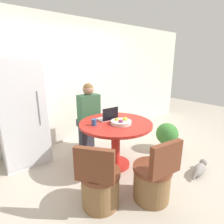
% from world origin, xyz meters
% --- Properties ---
extents(ground_plane, '(12.00, 12.00, 0.00)m').
position_xyz_m(ground_plane, '(0.00, 0.00, 0.00)').
color(ground_plane, '#B2A899').
extents(wall_back, '(7.00, 0.06, 2.60)m').
position_xyz_m(wall_back, '(0.00, 1.59, 1.30)').
color(wall_back, silver).
rests_on(wall_back, ground_plane).
extents(refrigerator, '(0.71, 0.66, 1.83)m').
position_xyz_m(refrigerator, '(-1.19, 1.21, 0.91)').
color(refrigerator, silver).
rests_on(refrigerator, ground_plane).
extents(dining_table, '(1.17, 1.17, 0.78)m').
position_xyz_m(dining_table, '(-0.02, 0.13, 0.59)').
color(dining_table, '#B2261E').
rests_on(dining_table, ground_plane).
extents(chair_near_left_corner, '(0.56, 0.56, 0.86)m').
position_xyz_m(chair_near_left_corner, '(-0.71, -0.44, 0.28)').
color(chair_near_left_corner, brown).
rests_on(chair_near_left_corner, ground_plane).
extents(chair_near_camera, '(0.49, 0.50, 0.86)m').
position_xyz_m(chair_near_camera, '(-0.13, -0.76, 0.28)').
color(chair_near_camera, brown).
rests_on(chair_near_camera, ground_plane).
extents(person_seated, '(0.40, 0.37, 1.34)m').
position_xyz_m(person_seated, '(-0.07, 0.94, 0.73)').
color(person_seated, '#2D2D38').
rests_on(person_seated, ground_plane).
extents(laptop, '(0.31, 0.22, 0.22)m').
position_xyz_m(laptop, '(-0.04, 0.31, 0.82)').
color(laptop, '#B7B7BC').
rests_on(laptop, dining_table).
extents(fruit_bowl, '(0.32, 0.32, 0.10)m').
position_xyz_m(fruit_bowl, '(-0.00, 0.02, 0.81)').
color(fruit_bowl, beige).
rests_on(fruit_bowl, dining_table).
extents(coffee_cup, '(0.08, 0.08, 0.10)m').
position_xyz_m(coffee_cup, '(-0.37, 0.22, 0.83)').
color(coffee_cup, '#2D4C84').
rests_on(coffee_cup, dining_table).
extents(cat, '(0.52, 0.22, 0.16)m').
position_xyz_m(cat, '(0.89, -0.86, 0.08)').
color(cat, gray).
rests_on(cat, ground_plane).
extents(potted_plant, '(0.43, 0.43, 0.55)m').
position_xyz_m(potted_plant, '(1.15, -0.04, 0.31)').
color(potted_plant, '#935638').
rests_on(potted_plant, ground_plane).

